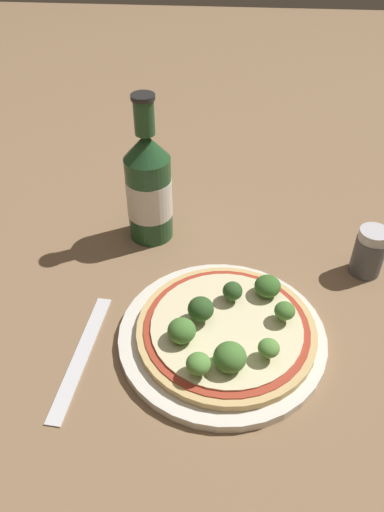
{
  "coord_description": "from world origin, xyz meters",
  "views": [
    {
      "loc": [
        0.01,
        -0.39,
        0.47
      ],
      "look_at": [
        -0.03,
        0.08,
        0.06
      ],
      "focal_mm": 35.0,
      "sensor_mm": 36.0,
      "label": 1
    }
  ],
  "objects_px": {
    "beer_bottle": "(149,187)",
    "fork": "(81,355)",
    "pizza": "(226,328)",
    "pepper_shaker": "(369,252)"
  },
  "relations": [
    {
      "from": "beer_bottle",
      "to": "fork",
      "type": "relative_size",
      "value": 1.18
    },
    {
      "from": "beer_bottle",
      "to": "fork",
      "type": "height_order",
      "value": "beer_bottle"
    },
    {
      "from": "pizza",
      "to": "beer_bottle",
      "type": "distance_m",
      "value": 0.24
    },
    {
      "from": "pizza",
      "to": "pepper_shaker",
      "type": "xyz_separation_m",
      "value": [
        0.19,
        0.14,
        0.02
      ]
    },
    {
      "from": "beer_bottle",
      "to": "fork",
      "type": "distance_m",
      "value": 0.26
    },
    {
      "from": "pizza",
      "to": "pepper_shaker",
      "type": "relative_size",
      "value": 3.01
    },
    {
      "from": "beer_bottle",
      "to": "pizza",
      "type": "bearing_deg",
      "value": -58.88
    },
    {
      "from": "pizza",
      "to": "fork",
      "type": "bearing_deg",
      "value": -166.51
    },
    {
      "from": "pizza",
      "to": "beer_bottle",
      "type": "bearing_deg",
      "value": 121.12
    },
    {
      "from": "pepper_shaker",
      "to": "fork",
      "type": "height_order",
      "value": "pepper_shaker"
    }
  ]
}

